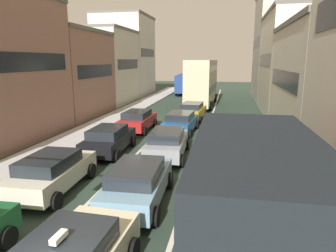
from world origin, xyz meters
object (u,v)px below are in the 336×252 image
(sedan_right_lane_behind_truck, at_px, (230,154))
(bus_far_queue_secondary, at_px, (187,82))
(hatchback_centre_lane_third, at_px, (167,143))
(wagon_left_lane_second, at_px, (52,172))
(sedan_centre_lane_second, at_px, (138,182))
(sedan_centre_lane_fifth, at_px, (192,111))
(sedan_left_lane_fourth, at_px, (138,120))
(sedan_left_lane_third, at_px, (109,139))
(coupe_centre_lane_fourth, at_px, (181,122))
(bus_mid_queue_primary, at_px, (202,81))
(removalist_box_truck, at_px, (250,196))

(sedan_right_lane_behind_truck, bearing_deg, bus_far_queue_secondary, 8.08)
(hatchback_centre_lane_third, bearing_deg, sedan_right_lane_behind_truck, -115.89)
(wagon_left_lane_second, xyz_separation_m, hatchback_centre_lane_third, (3.57, 5.01, 0.00))
(sedan_centre_lane_second, bearing_deg, bus_far_queue_secondary, 2.95)
(sedan_centre_lane_fifth, distance_m, sedan_right_lane_behind_truck, 12.31)
(wagon_left_lane_second, bearing_deg, sedan_centre_lane_fifth, -15.03)
(sedan_left_lane_fourth, bearing_deg, bus_far_queue_secondary, 0.27)
(sedan_left_lane_third, relative_size, coupe_centre_lane_fourth, 0.99)
(sedan_left_lane_third, relative_size, sedan_centre_lane_fifth, 0.99)
(sedan_left_lane_third, distance_m, bus_far_queue_secondary, 31.53)
(sedan_centre_lane_fifth, xyz_separation_m, sedan_right_lane_behind_truck, (3.18, -11.90, 0.00))
(sedan_left_lane_third, relative_size, sedan_left_lane_fourth, 1.01)
(sedan_right_lane_behind_truck, distance_m, bus_mid_queue_primary, 20.45)
(sedan_left_lane_third, distance_m, sedan_right_lane_behind_truck, 6.70)
(hatchback_centre_lane_third, height_order, coupe_centre_lane_fourth, same)
(removalist_box_truck, bearing_deg, sedan_left_lane_third, 39.00)
(removalist_box_truck, distance_m, sedan_centre_lane_fifth, 19.13)
(hatchback_centre_lane_third, distance_m, coupe_centre_lane_fourth, 5.54)
(sedan_left_lane_third, height_order, sedan_centre_lane_fifth, same)
(sedan_centre_lane_second, relative_size, bus_mid_queue_primary, 0.41)
(sedan_left_lane_third, bearing_deg, sedan_centre_lane_fifth, -19.49)
(hatchback_centre_lane_third, bearing_deg, coupe_centre_lane_fourth, -0.89)
(sedan_centre_lane_fifth, height_order, bus_mid_queue_primary, bus_mid_queue_primary)
(sedan_left_lane_fourth, relative_size, bus_far_queue_secondary, 0.41)
(removalist_box_truck, xyz_separation_m, bus_far_queue_secondary, (-7.04, 39.84, -0.21))
(removalist_box_truck, relative_size, sedan_centre_lane_second, 1.77)
(removalist_box_truck, bearing_deg, sedan_centre_lane_fifth, 9.98)
(wagon_left_lane_second, relative_size, sedan_centre_lane_fifth, 0.99)
(wagon_left_lane_second, distance_m, coupe_centre_lane_fourth, 11.09)
(sedan_centre_lane_second, height_order, sedan_centre_lane_fifth, same)
(coupe_centre_lane_fourth, xyz_separation_m, sedan_left_lane_fourth, (-3.18, 0.01, 0.00))
(sedan_left_lane_third, distance_m, coupe_centre_lane_fourth, 6.31)
(hatchback_centre_lane_third, relative_size, sedan_right_lane_behind_truck, 1.00)
(sedan_right_lane_behind_truck, bearing_deg, sedan_left_lane_fourth, 40.11)
(sedan_centre_lane_second, distance_m, sedan_centre_lane_fifth, 15.86)
(bus_mid_queue_primary, distance_m, bus_far_queue_secondary, 13.38)
(sedan_centre_lane_fifth, bearing_deg, hatchback_centre_lane_third, -176.40)
(coupe_centre_lane_fourth, xyz_separation_m, bus_mid_queue_primary, (0.29, 13.17, 2.03))
(removalist_box_truck, distance_m, sedan_right_lane_behind_truck, 6.97)
(coupe_centre_lane_fourth, xyz_separation_m, bus_far_queue_secondary, (-3.23, 26.04, 0.96))
(removalist_box_truck, height_order, sedan_left_lane_fourth, removalist_box_truck)
(sedan_left_lane_third, height_order, bus_far_queue_secondary, bus_far_queue_secondary)
(wagon_left_lane_second, relative_size, bus_far_queue_secondary, 0.41)
(hatchback_centre_lane_third, relative_size, sedan_centre_lane_fifth, 0.99)
(sedan_centre_lane_second, xyz_separation_m, sedan_centre_lane_fifth, (0.05, 15.86, 0.00))
(removalist_box_truck, bearing_deg, hatchback_centre_lane_third, 23.00)
(sedan_left_lane_fourth, xyz_separation_m, sedan_right_lane_behind_truck, (6.58, -6.96, 0.00))
(hatchback_centre_lane_third, relative_size, sedan_left_lane_third, 1.01)
(sedan_left_lane_third, height_order, sedan_right_lane_behind_truck, same)
(sedan_centre_lane_second, height_order, coupe_centre_lane_fourth, same)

